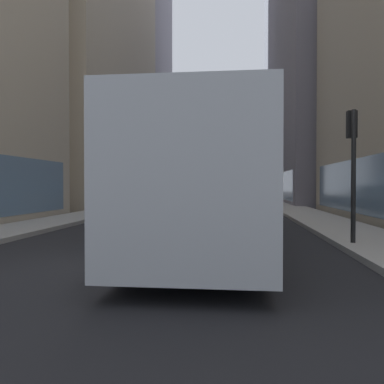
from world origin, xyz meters
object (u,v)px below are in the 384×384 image
Objects in this scene: car_blue_hatchback at (138,202)px; dalmatian_dog at (99,248)px; transit_bus at (210,180)px; car_grey_wagon at (206,193)px; car_silver_sedan at (165,197)px; car_white_van at (226,196)px; traffic_light_near at (353,154)px; car_red_coupe at (197,195)px.

car_blue_hatchback reaches higher than dalmatian_dog.
transit_bus reaches higher than car_grey_wagon.
car_silver_sedan is (-0.00, 7.46, 0.00)m from car_blue_hatchback.
car_white_van is 5.29m from car_silver_sedan.
transit_bus is 3.77m from traffic_light_near.
car_red_coupe and car_white_van have the same top height.
car_blue_hatchback is 1.30× the size of traffic_light_near.
dalmatian_dog is at bearing -88.88° from car_grey_wagon.
car_blue_hatchback is (-1.60, -23.57, 0.00)m from car_grey_wagon.
car_silver_sedan is 1.36× the size of traffic_light_near.
car_blue_hatchback is (-4.00, 7.73, -0.95)m from transit_bus.
car_white_van is (0.00, 18.65, -0.96)m from transit_bus.
car_grey_wagon is at bearing 100.74° from car_white_van.
traffic_light_near reaches higher than car_red_coupe.
traffic_light_near is at bearing -4.02° from transit_bus.
transit_bus is 2.49× the size of car_silver_sedan.
transit_bus is at bearing -62.63° from car_blue_hatchback.
car_white_van is at bearing 101.07° from traffic_light_near.
transit_bus is at bearing -75.24° from car_silver_sedan.
car_grey_wagon is at bearing 84.33° from car_silver_sedan.
car_red_coupe reaches higher than dalmatian_dog.
car_red_coupe is 0.95× the size of car_silver_sedan.
transit_bus reaches higher than car_red_coupe.
car_red_coupe is 3.22m from car_white_van.
traffic_light_near reaches higher than car_white_van.
car_silver_sedan is at bearing -95.67° from car_grey_wagon.
car_silver_sedan is 4.81× the size of dalmatian_dog.
dalmatian_dog is (-1.71, -4.03, -1.26)m from transit_bus.
car_blue_hatchback is at bearing -96.98° from car_red_coupe.
dalmatian_dog is at bearing -78.98° from car_blue_hatchback.
transit_bus is 31.40m from car_grey_wagon.
traffic_light_near is (6.10, -31.56, 1.62)m from car_grey_wagon.
car_white_van is 12.88m from car_grey_wagon.
car_red_coupe is 1.00× the size of car_blue_hatchback.
transit_bus is at bearing -85.62° from car_grey_wagon.
dalmatian_dog is (0.69, -24.82, -0.31)m from car_red_coupe.
transit_bus is 18.67m from car_white_van.
car_blue_hatchback is at bearing 117.37° from transit_bus.
traffic_light_near is at bearing -46.05° from car_blue_hatchback.
car_red_coupe is at bearing 83.02° from car_blue_hatchback.
car_blue_hatchback is 7.46m from car_silver_sedan.
car_white_van is 19.33m from traffic_light_near.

